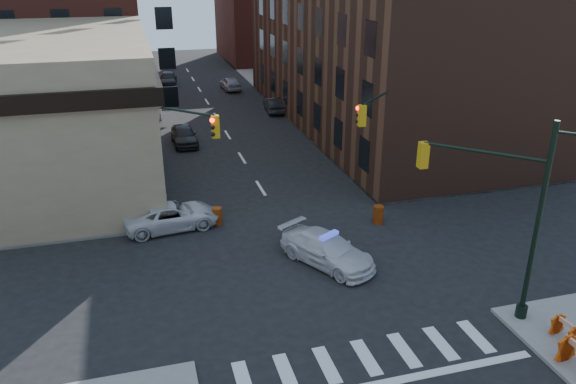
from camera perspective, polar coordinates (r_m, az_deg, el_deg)
ground at (r=26.47m, az=2.15°, el=-7.49°), size 140.00×140.00×0.00m
sidewalk_ne at (r=63.67m, az=13.20°, el=10.03°), size 34.00×54.50×0.15m
commercial_row_ne at (r=49.04m, az=9.04°, el=14.97°), size 14.00×34.00×14.00m
filler_nw at (r=84.42m, az=-22.72°, el=17.36°), size 20.00×18.00×16.00m
filler_ne at (r=82.85m, az=-0.83°, el=17.53°), size 16.00×16.00×12.00m
signal_pole_se at (r=22.62m, az=21.49°, el=-1.54°), size 5.40×5.27×8.00m
signal_pole_nw at (r=28.57m, az=-12.33°, el=3.86°), size 3.58×3.67×8.00m
signal_pole_ne at (r=31.36m, az=9.53°, el=5.74°), size 3.67×3.58×8.00m
tree_ne_near at (r=50.91m, az=1.39°, el=11.50°), size 3.00×3.00×4.85m
tree_ne_far at (r=58.49m, az=-0.95°, el=12.95°), size 3.00×3.00×4.85m
police_car at (r=26.37m, az=4.01°, el=-5.87°), size 4.19×5.30×1.44m
pickup at (r=30.33m, az=-11.73°, el=-2.39°), size 5.24×2.90×1.39m
parked_car_wnear at (r=44.12m, az=-10.51°, el=5.71°), size 1.88×4.40×1.48m
parked_car_wfar at (r=52.77m, az=-13.55°, el=8.18°), size 1.75×4.34×1.40m
parked_car_wdeep at (r=66.55m, az=-12.11°, el=11.18°), size 2.48×4.88×1.36m
parked_car_enear at (r=53.05m, az=-1.43°, el=8.86°), size 1.80×4.31×1.39m
parked_car_efar at (r=62.80m, az=-5.89°, el=10.93°), size 1.96×4.31×1.44m
pedestrian_a at (r=33.08m, az=-15.93°, el=-0.22°), size 0.68×0.64×1.56m
pedestrian_b at (r=30.71m, az=-23.50°, el=-2.70°), size 1.10×0.95×1.94m
pedestrian_c at (r=30.88m, az=-25.24°, el=-2.88°), size 1.14×1.12×1.93m
barrel_road at (r=30.71m, az=9.16°, el=-2.28°), size 0.56×0.56×1.00m
barrel_bank at (r=30.44m, az=-7.19°, el=-2.44°), size 0.59×0.59×0.95m
barricade_se_a at (r=23.72m, az=26.38°, el=-12.50°), size 0.65×1.12×0.80m
barricade_nw_a at (r=32.35m, az=-13.28°, el=-1.03°), size 1.31×0.68×0.97m
barricade_nw_b at (r=31.00m, az=-21.64°, el=-3.17°), size 1.38×0.91×0.95m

